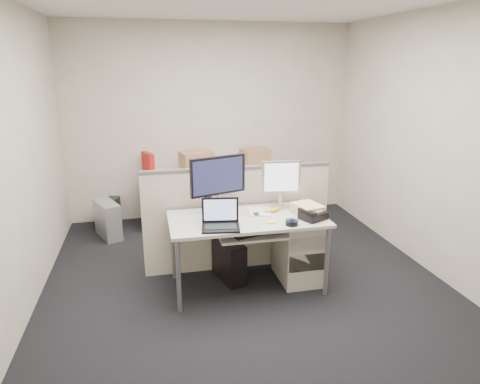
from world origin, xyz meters
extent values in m
cube|color=black|center=(0.00, 0.00, -0.01)|extent=(4.00, 4.50, 0.01)
cube|color=beige|center=(0.00, 2.25, 1.35)|extent=(4.00, 0.02, 2.70)
cube|color=beige|center=(0.00, -2.25, 1.35)|extent=(4.00, 0.02, 2.70)
cube|color=beige|center=(-2.00, 0.00, 1.35)|extent=(0.02, 4.50, 2.70)
cube|color=beige|center=(2.00, 0.00, 1.35)|extent=(0.02, 4.50, 2.70)
cube|color=beige|center=(0.00, 0.00, 0.71)|extent=(1.50, 0.75, 0.03)
cylinder|color=slate|center=(-0.70, -0.33, 0.35)|extent=(0.04, 0.04, 0.70)
cylinder|color=slate|center=(-0.70, 0.33, 0.35)|extent=(0.04, 0.04, 0.70)
cylinder|color=slate|center=(0.70, -0.33, 0.35)|extent=(0.04, 0.04, 0.70)
cylinder|color=slate|center=(0.70, 0.33, 0.35)|extent=(0.04, 0.04, 0.70)
cube|color=beige|center=(0.00, -0.18, 0.62)|extent=(0.62, 0.32, 0.02)
cube|color=beige|center=(0.55, 0.05, 0.33)|extent=(0.40, 0.55, 0.65)
cube|color=beige|center=(0.00, 0.45, 0.55)|extent=(2.00, 0.06, 1.10)
cube|color=beige|center=(0.00, 1.93, 0.36)|extent=(2.00, 0.60, 0.72)
cube|color=black|center=(-0.25, 0.18, 1.02)|extent=(0.62, 0.39, 0.58)
cube|color=#B7B7BC|center=(0.40, 0.23, 0.97)|extent=(0.41, 0.23, 0.48)
cube|color=black|center=(-0.30, -0.23, 0.86)|extent=(0.37, 0.30, 0.25)
cylinder|color=black|center=(0.35, -0.28, 0.75)|extent=(0.14, 0.14, 0.04)
cube|color=black|center=(0.60, -0.17, 0.77)|extent=(0.29, 0.27, 0.07)
cube|color=silver|center=(0.15, 0.12, 0.74)|extent=(0.24, 0.29, 0.01)
cube|color=#FAE74C|center=(0.18, -0.18, 0.74)|extent=(0.09, 0.09, 0.01)
cylinder|color=black|center=(-0.35, 0.22, 0.81)|extent=(0.09, 0.09, 0.16)
ellipsoid|color=yellow|center=(0.28, 0.10, 0.75)|extent=(0.21, 0.11, 0.04)
cube|color=black|center=(0.10, 0.05, 0.74)|extent=(0.06, 0.10, 0.01)
cube|color=#E4D27B|center=(0.59, -0.05, 0.78)|extent=(0.29, 0.33, 0.11)
cube|color=black|center=(0.05, -0.14, 0.64)|extent=(0.53, 0.33, 0.03)
cube|color=black|center=(-0.15, 0.18, 0.21)|extent=(0.30, 0.49, 0.43)
cube|color=black|center=(-1.45, 2.03, 0.19)|extent=(0.27, 0.43, 0.37)
cube|color=#B7B7BC|center=(-1.45, 1.63, 0.23)|extent=(0.38, 0.54, 0.47)
cube|color=#A27451|center=(-0.27, 1.83, 0.87)|extent=(0.47, 0.39, 0.31)
cube|color=#A27451|center=(0.60, 2.05, 0.85)|extent=(0.42, 0.36, 0.27)
cube|color=#AC1412|center=(-0.90, 2.03, 0.86)|extent=(0.17, 0.31, 0.28)
camera|label=1|loc=(-0.90, -3.75, 2.14)|focal=32.00mm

